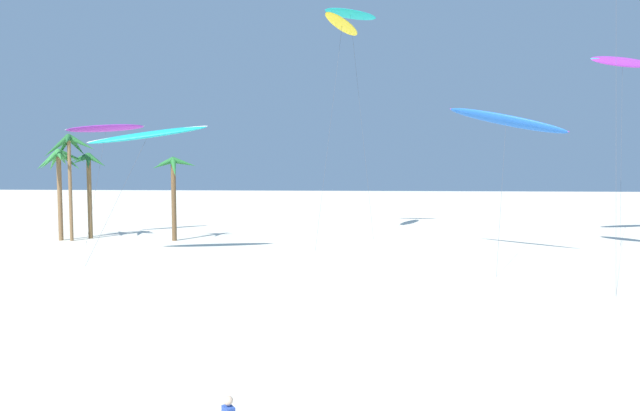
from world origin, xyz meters
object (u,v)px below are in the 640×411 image
object	(u,v)px
palm_tree_3	(174,174)
flying_kite_5	(148,135)
palm_tree_1	(69,152)
palm_tree_2	(89,169)
palm_tree_0	(59,166)
flying_kite_6	(622,62)
flying_kite_0	(106,128)
flying_kite_2	(342,25)
flying_kite_4	(350,14)
flying_kite_3	(506,120)

from	to	relation	value
palm_tree_3	flying_kite_5	xyz separation A→B (m)	(1.20, -8.94, 3.01)
palm_tree_1	palm_tree_2	world-z (taller)	palm_tree_1
palm_tree_0	palm_tree_3	world-z (taller)	palm_tree_0
palm_tree_2	flying_kite_6	bearing A→B (deg)	3.64
palm_tree_1	flying_kite_5	world-z (taller)	flying_kite_5
flying_kite_0	flying_kite_2	distance (m)	24.21
flying_kite_4	palm_tree_2	bearing A→B (deg)	-164.75
palm_tree_2	flying_kite_3	size ratio (longest dim) A/B	0.69
flying_kite_0	flying_kite_6	distance (m)	47.74
palm_tree_2	palm_tree_3	xyz separation A→B (m)	(8.28, -0.92, -0.42)
palm_tree_3	flying_kite_3	world-z (taller)	flying_kite_3
palm_tree_2	flying_kite_6	distance (m)	49.23
flying_kite_5	flying_kite_2	bearing A→B (deg)	43.00
flying_kite_0	flying_kite_3	xyz separation A→B (m)	(34.65, -9.67, -0.23)
flying_kite_0	palm_tree_0	bearing A→B (deg)	-127.85
palm_tree_1	flying_kite_3	world-z (taller)	flying_kite_3
palm_tree_1	palm_tree_3	world-z (taller)	palm_tree_1
flying_kite_2	flying_kite_6	size ratio (longest dim) A/B	1.21
flying_kite_4	palm_tree_0	bearing A→B (deg)	-162.74
palm_tree_0	flying_kite_2	size ratio (longest dim) A/B	0.41
flying_kite_3	flying_kite_6	size ratio (longest dim) A/B	0.69
palm_tree_0	flying_kite_6	distance (m)	51.20
palm_tree_0	palm_tree_1	size ratio (longest dim) A/B	0.86
flying_kite_2	flying_kite_3	bearing A→B (deg)	-40.29
palm_tree_3	flying_kite_6	xyz separation A→B (m)	(39.91, 3.98, 10.03)
palm_tree_3	flying_kite_5	size ratio (longest dim) A/B	0.75
flying_kite_3	flying_kite_4	distance (m)	21.64
palm_tree_1	flying_kite_0	bearing A→B (deg)	66.75
flying_kite_0	palm_tree_2	bearing A→B (deg)	-111.60
palm_tree_1	palm_tree_2	size ratio (longest dim) A/B	1.20
palm_tree_1	palm_tree_2	bearing A→B (deg)	64.90
palm_tree_0	palm_tree_2	world-z (taller)	palm_tree_0
palm_tree_3	flying_kite_6	world-z (taller)	flying_kite_6
palm_tree_0	flying_kite_5	world-z (taller)	flying_kite_5
flying_kite_2	flying_kite_6	bearing A→B (deg)	0.50
palm_tree_3	flying_kite_0	bearing A→B (deg)	158.37
palm_tree_2	flying_kite_0	bearing A→B (deg)	68.40
palm_tree_1	flying_kite_0	xyz separation A→B (m)	(1.64, 3.83, 2.34)
flying_kite_3	palm_tree_3	bearing A→B (deg)	166.13
flying_kite_2	flying_kite_6	distance (m)	25.35
flying_kite_2	flying_kite_3	world-z (taller)	flying_kite_2
flying_kite_2	flying_kite_5	distance (m)	21.49
flying_kite_4	flying_kite_5	distance (m)	25.11
palm_tree_1	flying_kite_5	distance (m)	13.14
palm_tree_0	palm_tree_3	bearing A→B (deg)	3.30
palm_tree_0	palm_tree_2	xyz separation A→B (m)	(1.95, 1.51, -0.29)
flying_kite_3	flying_kite_6	world-z (taller)	flying_kite_6
palm_tree_2	flying_kite_5	size ratio (longest dim) A/B	0.80
palm_tree_0	palm_tree_3	xyz separation A→B (m)	(10.23, 0.59, -0.71)
flying_kite_4	flying_kite_5	world-z (taller)	flying_kite_4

